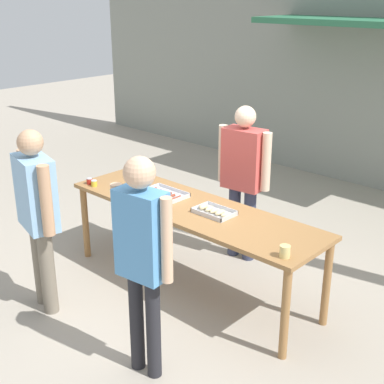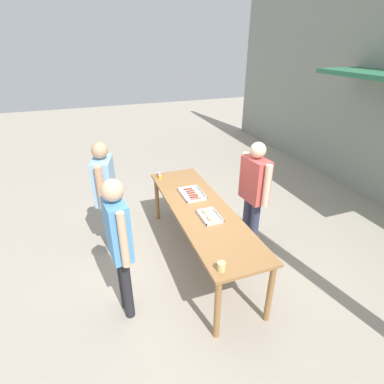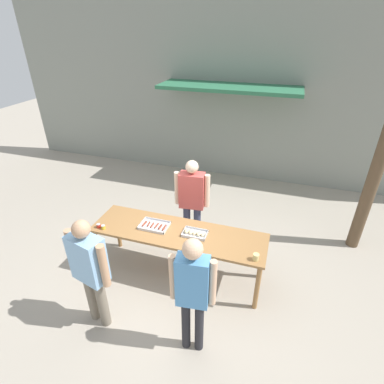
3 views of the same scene
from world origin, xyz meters
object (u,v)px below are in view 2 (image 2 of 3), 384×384
food_tray_sausages (192,194)px  beer_cup (221,267)px  food_tray_buns (210,216)px  condiment_jar_ketchup (160,177)px  person_customer_with_cup (119,238)px  condiment_jar_mustard (159,175)px  person_customer_holding_hotdog (105,189)px  person_server_behind_table (254,188)px

food_tray_sausages → beer_cup: (1.63, -0.28, 0.04)m
food_tray_buns → condiment_jar_ketchup: 1.43m
person_customer_with_cup → condiment_jar_mustard: bearing=-33.1°
condiment_jar_mustard → person_customer_holding_hotdog: bearing=-62.2°
food_tray_buns → beer_cup: size_ratio=3.77×
food_tray_buns → person_server_behind_table: person_server_behind_table is taller
person_server_behind_table → condiment_jar_mustard: bearing=-142.8°
food_tray_sausages → condiment_jar_ketchup: bearing=-157.9°
condiment_jar_ketchup → beer_cup: bearing=0.5°
food_tray_buns → condiment_jar_ketchup: bearing=-167.9°
person_customer_with_cup → beer_cup: bearing=-130.8°
person_server_behind_table → person_customer_holding_hotdog: size_ratio=1.00×
food_tray_sausages → person_customer_holding_hotdog: bearing=-105.8°
food_tray_buns → condiment_jar_ketchup: condiment_jar_ketchup is taller
condiment_jar_mustard → beer_cup: bearing=0.3°
condiment_jar_mustard → person_server_behind_table: person_server_behind_table is taller
food_tray_buns → person_customer_with_cup: (0.35, -1.19, 0.18)m
condiment_jar_ketchup → person_server_behind_table: person_server_behind_table is taller
person_customer_holding_hotdog → condiment_jar_mustard: bearing=-48.2°
food_tray_buns → person_customer_holding_hotdog: person_customer_holding_hotdog is taller
food_tray_sausages → condiment_jar_ketchup: (-0.74, -0.30, 0.02)m
beer_cup → person_customer_with_cup: bearing=-123.9°
person_customer_holding_hotdog → person_customer_with_cup: (1.36, 0.02, 0.05)m
food_tray_buns → person_customer_holding_hotdog: bearing=-129.7°
person_server_behind_table → person_customer_holding_hotdog: 2.16m
condiment_jar_mustard → person_customer_holding_hotdog: size_ratio=0.04×
condiment_jar_ketchup → person_customer_holding_hotdog: bearing=-66.5°
beer_cup → person_customer_holding_hotdog: size_ratio=0.06×
condiment_jar_mustard → person_customer_holding_hotdog: (0.48, -0.92, 0.11)m
food_tray_buns → condiment_jar_ketchup: (-1.40, -0.30, 0.01)m
condiment_jar_ketchup → person_customer_with_cup: size_ratio=0.04×
condiment_jar_ketchup → beer_cup: (2.36, 0.02, 0.02)m
food_tray_buns → person_customer_holding_hotdog: size_ratio=0.22×
condiment_jar_mustard → person_customer_with_cup: (1.84, -0.90, 0.17)m
person_customer_holding_hotdog → person_customer_with_cup: size_ratio=0.97×
food_tray_sausages → beer_cup: beer_cup is taller
beer_cup → person_customer_with_cup: (-0.61, -0.91, 0.15)m
condiment_jar_mustard → beer_cup: beer_cup is taller
condiment_jar_ketchup → food_tray_sausages: bearing=22.1°
person_customer_holding_hotdog → food_tray_buns: bearing=-115.8°
food_tray_buns → person_server_behind_table: 0.89m
person_server_behind_table → food_tray_sausages: bearing=-119.6°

